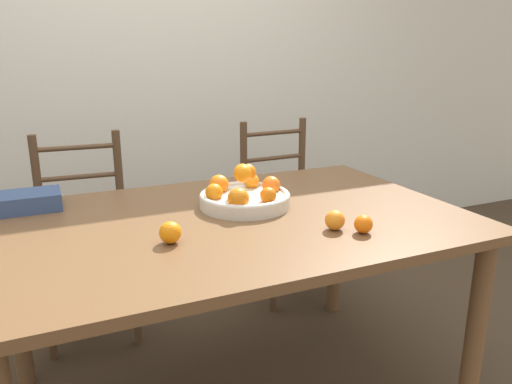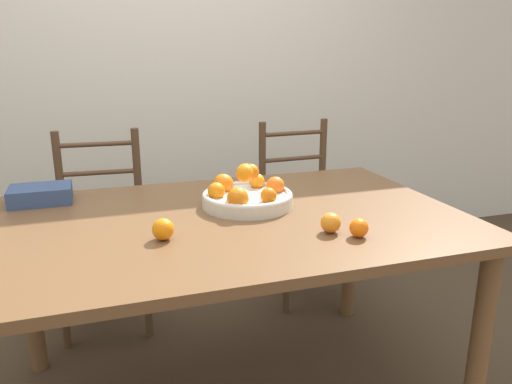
% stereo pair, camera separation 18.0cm
% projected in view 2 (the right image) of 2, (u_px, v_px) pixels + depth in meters
% --- Properties ---
extents(wall_back, '(8.00, 0.06, 2.60)m').
position_uv_depth(wall_back, '(163.00, 58.00, 3.06)').
color(wall_back, silver).
rests_on(wall_back, ground_plane).
extents(dining_table, '(1.68, 1.08, 0.77)m').
position_uv_depth(dining_table, '(231.00, 240.00, 1.82)').
color(dining_table, brown).
rests_on(dining_table, ground_plane).
extents(fruit_bowl, '(0.35, 0.35, 0.17)m').
position_uv_depth(fruit_bowl, '(247.00, 195.00, 1.91)').
color(fruit_bowl, beige).
rests_on(fruit_bowl, dining_table).
extents(orange_loose_0, '(0.07, 0.07, 0.07)m').
position_uv_depth(orange_loose_0, '(163.00, 229.00, 1.57)').
color(orange_loose_0, orange).
rests_on(orange_loose_0, dining_table).
extents(orange_loose_1, '(0.07, 0.07, 0.07)m').
position_uv_depth(orange_loose_1, '(331.00, 223.00, 1.64)').
color(orange_loose_1, orange).
rests_on(orange_loose_1, dining_table).
extents(orange_loose_2, '(0.06, 0.06, 0.06)m').
position_uv_depth(orange_loose_2, '(359.00, 228.00, 1.60)').
color(orange_loose_2, orange).
rests_on(orange_loose_2, dining_table).
extents(chair_left, '(0.44, 0.42, 0.97)m').
position_uv_depth(chair_left, '(103.00, 235.00, 2.49)').
color(chair_left, '#513823').
rests_on(chair_left, ground_plane).
extents(chair_right, '(0.43, 0.42, 0.97)m').
position_uv_depth(chair_right, '(302.00, 213.00, 2.81)').
color(chair_right, '#513823').
rests_on(chair_right, ground_plane).
extents(book_stack, '(0.23, 0.16, 0.07)m').
position_uv_depth(book_stack, '(41.00, 194.00, 1.96)').
color(book_stack, '#334770').
rests_on(book_stack, dining_table).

